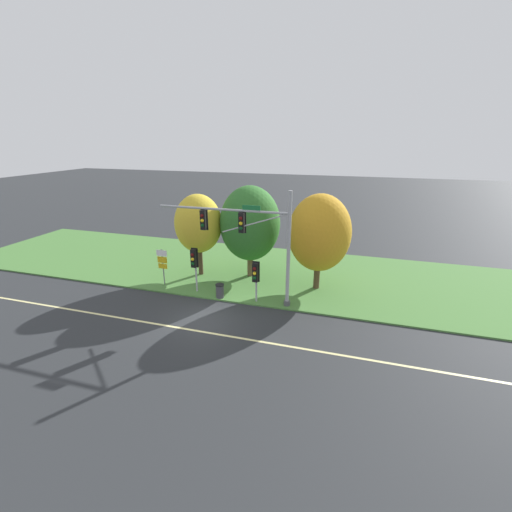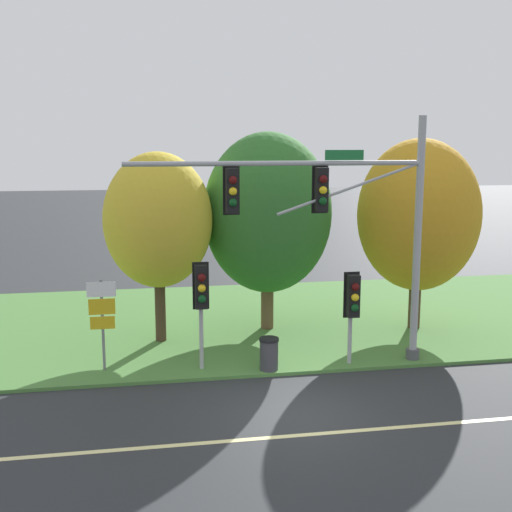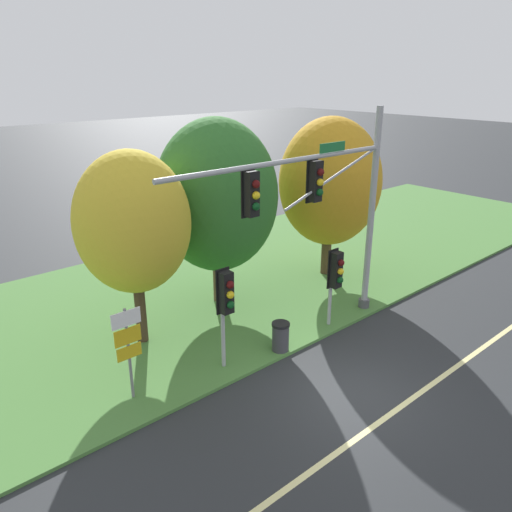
{
  "view_description": "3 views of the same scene",
  "coord_description": "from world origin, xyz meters",
  "px_view_note": "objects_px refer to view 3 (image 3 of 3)",
  "views": [
    {
      "loc": [
        7.94,
        -15.87,
        10.06
      ],
      "look_at": [
        1.8,
        4.7,
        2.52
      ],
      "focal_mm": 24.0,
      "sensor_mm": 36.0,
      "label": 1
    },
    {
      "loc": [
        -3.5,
        -14.22,
        6.4
      ],
      "look_at": [
        -0.27,
        3.93,
        3.19
      ],
      "focal_mm": 45.0,
      "sensor_mm": 36.0,
      "label": 2
    },
    {
      "loc": [
        -9.53,
        -6.9,
        8.26
      ],
      "look_at": [
        -0.13,
        3.93,
        2.91
      ],
      "focal_mm": 35.0,
      "sensor_mm": 36.0,
      "label": 3
    }
  ],
  "objects_px": {
    "traffic_signal_mast": "(327,200)",
    "route_sign_post": "(128,342)",
    "tree_behind_signpost": "(330,182)",
    "trash_bin": "(281,336)",
    "tree_nearest_road": "(133,223)",
    "tree_left_of_mast": "(217,196)",
    "pedestrian_signal_further_along": "(226,298)",
    "pedestrian_signal_near_kerb": "(335,273)"
  },
  "relations": [
    {
      "from": "pedestrian_signal_further_along",
      "to": "tree_behind_signpost",
      "type": "height_order",
      "value": "tree_behind_signpost"
    },
    {
      "from": "traffic_signal_mast",
      "to": "tree_nearest_road",
      "type": "bearing_deg",
      "value": 147.65
    },
    {
      "from": "traffic_signal_mast",
      "to": "pedestrian_signal_near_kerb",
      "type": "relative_size",
      "value": 3.12
    },
    {
      "from": "route_sign_post",
      "to": "tree_behind_signpost",
      "type": "bearing_deg",
      "value": 13.41
    },
    {
      "from": "trash_bin",
      "to": "tree_behind_signpost",
      "type": "bearing_deg",
      "value": 29.69
    },
    {
      "from": "tree_behind_signpost",
      "to": "pedestrian_signal_near_kerb",
      "type": "bearing_deg",
      "value": -135.46
    },
    {
      "from": "tree_behind_signpost",
      "to": "trash_bin",
      "type": "distance_m",
      "value": 7.54
    },
    {
      "from": "tree_nearest_road",
      "to": "tree_left_of_mast",
      "type": "bearing_deg",
      "value": 12.33
    },
    {
      "from": "route_sign_post",
      "to": "tree_nearest_road",
      "type": "height_order",
      "value": "tree_nearest_road"
    },
    {
      "from": "route_sign_post",
      "to": "tree_left_of_mast",
      "type": "height_order",
      "value": "tree_left_of_mast"
    },
    {
      "from": "tree_behind_signpost",
      "to": "trash_bin",
      "type": "relative_size",
      "value": 7.02
    },
    {
      "from": "route_sign_post",
      "to": "pedestrian_signal_further_along",
      "type": "bearing_deg",
      "value": -11.45
    },
    {
      "from": "route_sign_post",
      "to": "trash_bin",
      "type": "distance_m",
      "value": 4.83
    },
    {
      "from": "traffic_signal_mast",
      "to": "pedestrian_signal_near_kerb",
      "type": "bearing_deg",
      "value": -29.25
    },
    {
      "from": "traffic_signal_mast",
      "to": "route_sign_post",
      "type": "xyz_separation_m",
      "value": [
        -6.67,
        0.66,
        -2.73
      ]
    },
    {
      "from": "pedestrian_signal_near_kerb",
      "to": "tree_nearest_road",
      "type": "relative_size",
      "value": 0.45
    },
    {
      "from": "traffic_signal_mast",
      "to": "tree_nearest_road",
      "type": "height_order",
      "value": "traffic_signal_mast"
    },
    {
      "from": "pedestrian_signal_further_along",
      "to": "tree_left_of_mast",
      "type": "height_order",
      "value": "tree_left_of_mast"
    },
    {
      "from": "pedestrian_signal_further_along",
      "to": "tree_left_of_mast",
      "type": "xyz_separation_m",
      "value": [
        2.63,
        3.87,
        1.77
      ]
    },
    {
      "from": "pedestrian_signal_further_along",
      "to": "pedestrian_signal_near_kerb",
      "type": "bearing_deg",
      "value": -4.06
    },
    {
      "from": "traffic_signal_mast",
      "to": "route_sign_post",
      "type": "distance_m",
      "value": 7.24
    },
    {
      "from": "tree_left_of_mast",
      "to": "tree_nearest_road",
      "type": "bearing_deg",
      "value": -167.67
    },
    {
      "from": "pedestrian_signal_near_kerb",
      "to": "pedestrian_signal_further_along",
      "type": "bearing_deg",
      "value": 175.94
    },
    {
      "from": "pedestrian_signal_further_along",
      "to": "tree_behind_signpost",
      "type": "distance_m",
      "value": 8.44
    },
    {
      "from": "pedestrian_signal_further_along",
      "to": "tree_nearest_road",
      "type": "relative_size",
      "value": 0.51
    },
    {
      "from": "traffic_signal_mast",
      "to": "pedestrian_signal_further_along",
      "type": "height_order",
      "value": "traffic_signal_mast"
    },
    {
      "from": "pedestrian_signal_near_kerb",
      "to": "pedestrian_signal_further_along",
      "type": "height_order",
      "value": "pedestrian_signal_further_along"
    },
    {
      "from": "route_sign_post",
      "to": "trash_bin",
      "type": "xyz_separation_m",
      "value": [
        4.6,
        -0.84,
        -1.2
      ]
    },
    {
      "from": "tree_behind_signpost",
      "to": "tree_nearest_road",
      "type": "bearing_deg",
      "value": 179.86
    },
    {
      "from": "traffic_signal_mast",
      "to": "tree_left_of_mast",
      "type": "height_order",
      "value": "traffic_signal_mast"
    },
    {
      "from": "traffic_signal_mast",
      "to": "tree_nearest_road",
      "type": "distance_m",
      "value": 5.93
    },
    {
      "from": "route_sign_post",
      "to": "trash_bin",
      "type": "relative_size",
      "value": 2.79
    },
    {
      "from": "pedestrian_signal_near_kerb",
      "to": "traffic_signal_mast",
      "type": "bearing_deg",
      "value": 150.75
    },
    {
      "from": "route_sign_post",
      "to": "tree_left_of_mast",
      "type": "distance_m",
      "value": 6.72
    },
    {
      "from": "tree_nearest_road",
      "to": "trash_bin",
      "type": "bearing_deg",
      "value": -48.78
    },
    {
      "from": "route_sign_post",
      "to": "tree_left_of_mast",
      "type": "relative_size",
      "value": 0.39
    },
    {
      "from": "pedestrian_signal_near_kerb",
      "to": "tree_behind_signpost",
      "type": "height_order",
      "value": "tree_behind_signpost"
    },
    {
      "from": "pedestrian_signal_further_along",
      "to": "tree_left_of_mast",
      "type": "relative_size",
      "value": 0.46
    },
    {
      "from": "traffic_signal_mast",
      "to": "route_sign_post",
      "type": "relative_size",
      "value": 3.27
    },
    {
      "from": "pedestrian_signal_near_kerb",
      "to": "tree_behind_signpost",
      "type": "xyz_separation_m",
      "value": [
        3.4,
        3.34,
        2.01
      ]
    },
    {
      "from": "pedestrian_signal_near_kerb",
      "to": "tree_left_of_mast",
      "type": "distance_m",
      "value": 4.95
    },
    {
      "from": "pedestrian_signal_further_along",
      "to": "route_sign_post",
      "type": "xyz_separation_m",
      "value": [
        -2.73,
        0.55,
        -0.57
      ]
    }
  ]
}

